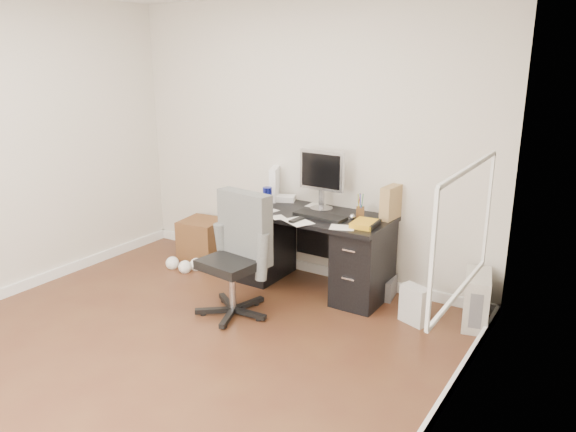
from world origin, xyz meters
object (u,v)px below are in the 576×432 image
at_px(desk, 311,248).
at_px(wicker_basket, 202,238).
at_px(lcd_monitor, 322,180).
at_px(keyboard, 320,216).
at_px(pc_tower, 477,300).
at_px(office_chair, 232,257).

height_order(desk, wicker_basket, desk).
bearing_deg(wicker_basket, desk, -3.43).
xyz_separation_m(desk, lcd_monitor, (0.02, 0.15, 0.64)).
distance_m(keyboard, pc_tower, 1.52).
distance_m(office_chair, wicker_basket, 1.53).
height_order(office_chair, pc_tower, office_chair).
height_order(lcd_monitor, keyboard, lcd_monitor).
xyz_separation_m(keyboard, wicker_basket, (-1.58, 0.17, -0.55)).
distance_m(lcd_monitor, pc_tower, 1.73).
bearing_deg(desk, keyboard, -31.74).
relative_size(pc_tower, wicker_basket, 1.05).
bearing_deg(desk, lcd_monitor, 81.30).
xyz_separation_m(pc_tower, wicker_basket, (-2.99, 0.01, -0.01)).
relative_size(desk, office_chair, 1.41).
bearing_deg(pc_tower, office_chair, -166.19).
distance_m(desk, lcd_monitor, 0.66).
relative_size(keyboard, pc_tower, 1.11).
xyz_separation_m(desk, office_chair, (-0.28, -0.86, 0.13)).
height_order(desk, pc_tower, desk).
bearing_deg(office_chair, wicker_basket, 147.76).
distance_m(office_chair, pc_tower, 2.08).
relative_size(desk, pc_tower, 3.36).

